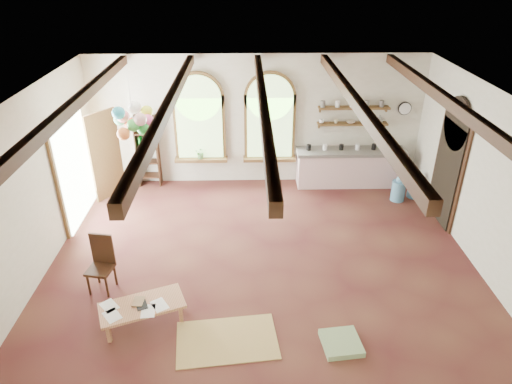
{
  "coord_description": "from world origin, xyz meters",
  "views": [
    {
      "loc": [
        -0.27,
        -7.09,
        5.26
      ],
      "look_at": [
        -0.1,
        0.6,
        1.18
      ],
      "focal_mm": 32.0,
      "sensor_mm": 36.0,
      "label": 1
    }
  ],
  "objects_px": {
    "coffee_table": "(142,306)",
    "side_chair": "(102,275)",
    "kitchen_counter": "(350,167)",
    "balloon_cluster": "(133,120)"
  },
  "relations": [
    {
      "from": "coffee_table",
      "to": "side_chair",
      "type": "bearing_deg",
      "value": 135.57
    },
    {
      "from": "coffee_table",
      "to": "side_chair",
      "type": "height_order",
      "value": "side_chair"
    },
    {
      "from": "coffee_table",
      "to": "kitchen_counter",
      "type": "bearing_deg",
      "value": 48.48
    },
    {
      "from": "kitchen_counter",
      "to": "balloon_cluster",
      "type": "distance_m",
      "value": 5.41
    },
    {
      "from": "coffee_table",
      "to": "balloon_cluster",
      "type": "xyz_separation_m",
      "value": [
        -0.55,
        3.07,
        2.01
      ]
    },
    {
      "from": "kitchen_counter",
      "to": "balloon_cluster",
      "type": "relative_size",
      "value": 2.32
    },
    {
      "from": "balloon_cluster",
      "to": "side_chair",
      "type": "bearing_deg",
      "value": -97.94
    },
    {
      "from": "coffee_table",
      "to": "balloon_cluster",
      "type": "distance_m",
      "value": 3.71
    },
    {
      "from": "kitchen_counter",
      "to": "side_chair",
      "type": "height_order",
      "value": "side_chair"
    },
    {
      "from": "balloon_cluster",
      "to": "kitchen_counter",
      "type": "bearing_deg",
      "value": 19.7
    }
  ]
}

